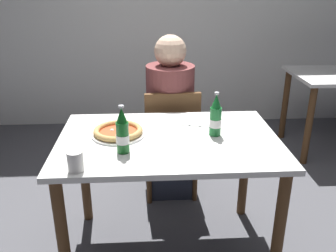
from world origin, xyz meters
The scene contains 11 objects.
ground_plane centered at (0.00, 0.00, 0.00)m, with size 8.00×8.00×0.00m, color #4C4C51.
back_wall_tiled centered at (0.00, 2.20, 1.30)m, with size 7.00×0.10×2.60m, color white.
dining_table_main centered at (0.00, 0.00, 0.64)m, with size 1.20×0.80×0.75m.
chair_behind_table centered at (0.05, 0.61, 0.48)m, with size 0.42×0.42×0.85m.
diner_seated centered at (0.05, 0.66, 0.58)m, with size 0.34×0.34×1.21m.
dining_table_background centered at (1.63, 1.34, 0.59)m, with size 0.80×0.70×0.75m.
pizza_margherita_near centered at (-0.28, 0.05, 0.77)m, with size 0.29×0.29×0.04m.
beer_bottle_left centered at (-0.24, -0.16, 0.85)m, with size 0.07×0.07×0.25m.
beer_bottle_center centered at (0.26, 0.03, 0.85)m, with size 0.07×0.07×0.25m.
napkin_with_cutlery centered at (0.18, 0.24, 0.75)m, with size 0.22×0.22×0.01m.
paper_cup centered at (-0.44, -0.34, 0.80)m, with size 0.07×0.07×0.10m, color white.
Camera 1 is at (-0.11, -1.81, 1.56)m, focal length 38.97 mm.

